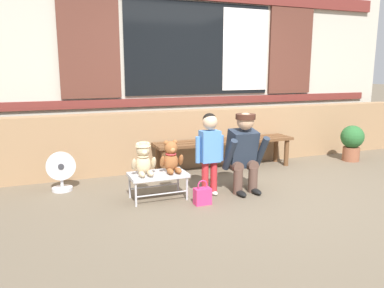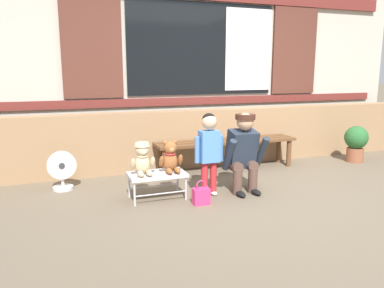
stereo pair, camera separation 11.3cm
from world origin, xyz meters
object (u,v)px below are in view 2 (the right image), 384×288
(potted_plant, at_px, (356,142))
(adult_crouching, at_px, (243,152))
(small_display_bench, at_px, (157,176))
(handbag_on_ground, at_px, (201,196))
(wooden_bench_long, at_px, (227,145))
(floor_fan, at_px, (62,171))
(teddy_bear_with_hat, at_px, (143,159))
(child_standing, at_px, (209,145))
(teddy_bear_plain, at_px, (171,158))

(potted_plant, bearing_deg, adult_crouching, -163.19)
(small_display_bench, xyz_separation_m, adult_crouching, (1.03, -0.10, 0.21))
(handbag_on_ground, bearing_deg, adult_crouching, 21.36)
(wooden_bench_long, height_order, floor_fan, floor_fan)
(teddy_bear_with_hat, height_order, adult_crouching, adult_crouching)
(teddy_bear_with_hat, xyz_separation_m, child_standing, (0.75, -0.09, 0.12))
(small_display_bench, xyz_separation_m, floor_fan, (-0.99, 0.70, -0.03))
(floor_fan, bearing_deg, teddy_bear_plain, -31.31)
(small_display_bench, distance_m, floor_fan, 1.22)
(teddy_bear_plain, height_order, potted_plant, teddy_bear_plain)
(small_display_bench, relative_size, adult_crouching, 0.67)
(teddy_bear_plain, bearing_deg, handbag_on_ground, -55.51)
(teddy_bear_plain, bearing_deg, small_display_bench, -179.49)
(wooden_bench_long, xyz_separation_m, teddy_bear_with_hat, (-1.43, -0.88, 0.10))
(teddy_bear_plain, relative_size, potted_plant, 0.64)
(handbag_on_ground, height_order, floor_fan, floor_fan)
(potted_plant, bearing_deg, handbag_on_ground, -162.22)
(teddy_bear_with_hat, relative_size, child_standing, 0.38)
(handbag_on_ground, distance_m, floor_fan, 1.74)
(adult_crouching, bearing_deg, wooden_bench_long, 75.78)
(child_standing, bearing_deg, wooden_bench_long, 54.81)
(small_display_bench, bearing_deg, adult_crouching, -5.31)
(handbag_on_ground, height_order, potted_plant, potted_plant)
(floor_fan, bearing_deg, adult_crouching, -21.56)
(floor_fan, bearing_deg, wooden_bench_long, 4.48)
(teddy_bear_with_hat, bearing_deg, small_display_bench, -0.77)
(potted_plant, bearing_deg, teddy_bear_with_hat, -170.14)
(child_standing, xyz_separation_m, floor_fan, (-1.58, 0.79, -0.35))
(handbag_on_ground, bearing_deg, floor_fan, 143.05)
(teddy_bear_with_hat, bearing_deg, child_standing, -6.89)
(child_standing, bearing_deg, teddy_bear_with_hat, 173.11)
(teddy_bear_plain, xyz_separation_m, adult_crouching, (0.87, -0.10, 0.02))
(teddy_bear_plain, height_order, adult_crouching, adult_crouching)
(potted_plant, bearing_deg, floor_fan, 178.93)
(wooden_bench_long, relative_size, small_display_bench, 3.28)
(wooden_bench_long, height_order, teddy_bear_with_hat, teddy_bear_with_hat)
(wooden_bench_long, bearing_deg, small_display_bench, -145.36)
(child_standing, height_order, potted_plant, child_standing)
(handbag_on_ground, bearing_deg, child_standing, 52.45)
(teddy_bear_with_hat, height_order, teddy_bear_plain, same)
(wooden_bench_long, height_order, child_standing, child_standing)
(small_display_bench, height_order, handbag_on_ground, small_display_bench)
(small_display_bench, bearing_deg, teddy_bear_with_hat, 179.23)
(wooden_bench_long, bearing_deg, teddy_bear_with_hat, -148.52)
(teddy_bear_with_hat, height_order, floor_fan, teddy_bear_with_hat)
(wooden_bench_long, bearing_deg, floor_fan, -175.52)
(teddy_bear_plain, distance_m, floor_fan, 1.37)
(teddy_bear_plain, distance_m, adult_crouching, 0.87)
(wooden_bench_long, distance_m, potted_plant, 2.14)
(adult_crouching, distance_m, floor_fan, 2.19)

